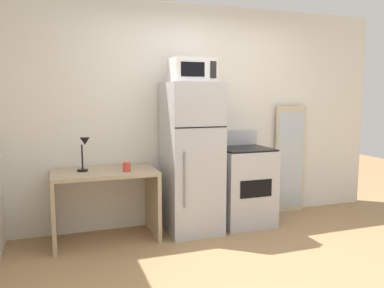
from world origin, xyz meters
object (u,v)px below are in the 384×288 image
object	(u,v)px
oven_range	(244,185)
desk	(105,192)
coffee_mug	(127,167)
leaning_mirror	(290,159)
desk_lamp	(84,148)
refrigerator	(191,158)
microwave	(192,70)

from	to	relation	value
oven_range	desk	bearing A→B (deg)	-179.90
coffee_mug	oven_range	bearing A→B (deg)	4.63
coffee_mug	leaning_mirror	xyz separation A→B (m)	(2.22, 0.37, -0.10)
coffee_mug	desk_lamp	bearing A→B (deg)	160.39
desk	desk_lamp	world-z (taller)	desk_lamp
desk_lamp	oven_range	bearing A→B (deg)	-0.99
desk	leaning_mirror	world-z (taller)	leaning_mirror
refrigerator	desk_lamp	bearing A→B (deg)	177.38
leaning_mirror	refrigerator	bearing A→B (deg)	-169.41
microwave	oven_range	xyz separation A→B (m)	(0.67, 0.04, -1.34)
refrigerator	leaning_mirror	xyz separation A→B (m)	(1.48, 0.28, -0.14)
leaning_mirror	coffee_mug	bearing A→B (deg)	-170.56
oven_range	leaning_mirror	bearing A→B (deg)	17.53
coffee_mug	oven_range	xyz separation A→B (m)	(1.41, 0.11, -0.33)
desk	refrigerator	distance (m)	1.01
refrigerator	leaning_mirror	bearing A→B (deg)	10.59
desk	oven_range	distance (m)	1.63
microwave	coffee_mug	bearing A→B (deg)	-174.47
refrigerator	microwave	size ratio (longest dim) A/B	3.64
refrigerator	microwave	world-z (taller)	microwave
desk	refrigerator	world-z (taller)	refrigerator
desk_lamp	coffee_mug	distance (m)	0.48
refrigerator	microwave	bearing A→B (deg)	-89.68
microwave	oven_range	world-z (taller)	microwave
desk	oven_range	world-z (taller)	oven_range
desk_lamp	coffee_mug	size ratio (longest dim) A/B	3.72
microwave	leaning_mirror	distance (m)	1.87
desk	coffee_mug	size ratio (longest dim) A/B	11.30
microwave	leaning_mirror	world-z (taller)	microwave
oven_range	desk_lamp	bearing A→B (deg)	179.01
desk_lamp	microwave	bearing A→B (deg)	-3.67
desk	oven_range	bearing A→B (deg)	0.10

